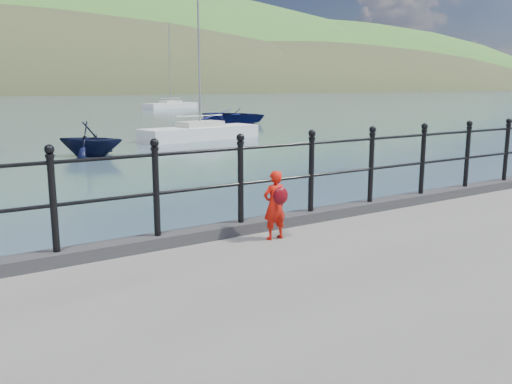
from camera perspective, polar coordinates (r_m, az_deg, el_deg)
ground at (r=7.53m, az=-6.15°, el=-12.07°), size 600.00×600.00×0.00m
kerb at (r=7.04m, az=-5.77°, el=-4.43°), size 60.00×0.30×0.15m
railing at (r=6.88m, az=-5.89°, el=1.59°), size 18.11×0.11×1.20m
far_shore at (r=250.38m, az=-23.52°, el=4.43°), size 830.00×200.00×156.00m
child at (r=6.95m, az=2.02°, el=-1.32°), size 0.33×0.30×0.90m
launch_blue at (r=43.46m, az=-2.24°, el=8.04°), size 5.89×6.68×1.15m
launch_navy at (r=23.83m, az=-17.06°, el=5.36°), size 3.70×3.69×1.48m
sailboat_near at (r=30.26m, az=-5.87°, el=6.17°), size 7.12×2.96×9.41m
sailboat_far at (r=70.90m, az=-8.96°, el=8.95°), size 8.01×4.58×10.87m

